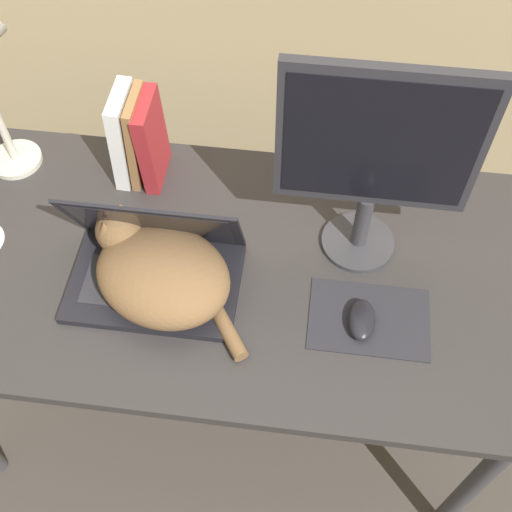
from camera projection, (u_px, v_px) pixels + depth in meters
ground_plane at (210, 510)px, 1.85m from camera, size 12.00×12.00×0.00m
desk at (219, 282)px, 1.51m from camera, size 1.39×0.72×0.74m
laptop at (155, 265)px, 1.39m from camera, size 0.37×0.25×0.24m
cat at (159, 271)px, 1.35m from camera, size 0.38×0.34×0.15m
external_monitor at (377, 156)px, 1.24m from camera, size 0.40×0.17×0.50m
mousepad at (369, 319)px, 1.36m from camera, size 0.26×0.18×0.00m
computer_mouse at (362, 320)px, 1.34m from camera, size 0.06×0.10×0.03m
book_row at (138, 138)px, 1.51m from camera, size 0.11×0.14×0.25m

